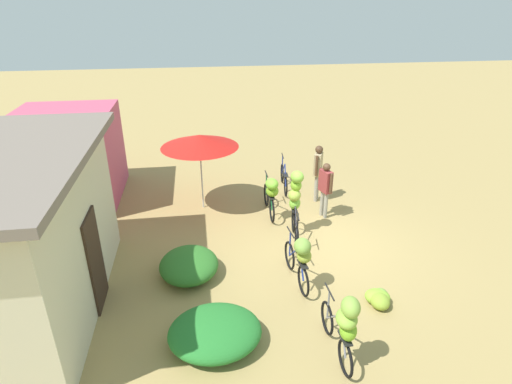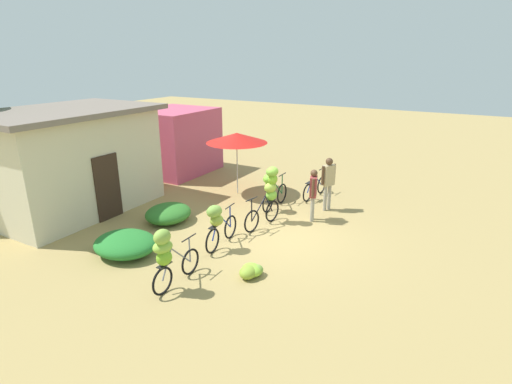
% 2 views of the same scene
% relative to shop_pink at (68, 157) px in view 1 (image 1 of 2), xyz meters
% --- Properties ---
extents(ground_plane, '(60.00, 60.00, 0.00)m').
position_rel_shop_pink_xyz_m(ground_plane, '(-3.68, -6.80, -1.34)').
color(ground_plane, '#A18750').
extents(shop_pink, '(3.20, 2.80, 2.68)m').
position_rel_shop_pink_xyz_m(shop_pink, '(0.00, 0.00, 0.00)').
color(shop_pink, '#BF4B68').
rests_on(shop_pink, ground).
extents(hedge_bush_front_left, '(1.45, 1.67, 0.54)m').
position_rel_shop_pink_xyz_m(hedge_bush_front_left, '(-6.66, -3.98, -1.07)').
color(hedge_bush_front_left, '#25742C').
rests_on(hedge_bush_front_left, ground).
extents(hedge_bush_front_right, '(1.46, 1.31, 0.53)m').
position_rel_shop_pink_xyz_m(hedge_bush_front_right, '(-4.52, -3.52, -1.07)').
color(hedge_bush_front_right, '#2E6F27').
rests_on(hedge_bush_front_right, ground).
extents(market_umbrella, '(2.18, 2.18, 2.24)m').
position_rel_shop_pink_xyz_m(market_umbrella, '(-1.21, -3.92, 0.72)').
color(market_umbrella, beige).
rests_on(market_umbrella, ground).
extents(bicycle_leftmost, '(1.58, 0.44, 1.47)m').
position_rel_shop_pink_xyz_m(bicycle_leftmost, '(-7.39, -6.07, -0.47)').
color(bicycle_leftmost, black).
rests_on(bicycle_leftmost, ground).
extents(bicycle_near_pile, '(1.62, 0.44, 1.24)m').
position_rel_shop_pink_xyz_m(bicycle_near_pile, '(-5.25, -5.86, -0.58)').
color(bicycle_near_pile, black).
rests_on(bicycle_near_pile, ground).
extents(bicycle_center_loaded, '(1.66, 0.47, 1.75)m').
position_rel_shop_pink_xyz_m(bicycle_center_loaded, '(-3.13, -6.24, -0.32)').
color(bicycle_center_loaded, black).
rests_on(bicycle_center_loaded, ground).
extents(bicycle_by_shop, '(1.70, 0.40, 1.26)m').
position_rel_shop_pink_xyz_m(bicycle_by_shop, '(-2.10, -5.79, -0.57)').
color(bicycle_by_shop, black).
rests_on(bicycle_by_shop, ground).
extents(bicycle_rightmost, '(1.71, 0.24, 0.95)m').
position_rel_shop_pink_xyz_m(bicycle_rightmost, '(-0.24, -6.56, -0.99)').
color(bicycle_rightmost, black).
rests_on(bicycle_rightmost, ground).
extents(banana_pile_on_ground, '(0.66, 0.63, 0.29)m').
position_rel_shop_pink_xyz_m(banana_pile_on_ground, '(-6.05, -7.33, -1.20)').
color(banana_pile_on_ground, '#8BC036').
rests_on(banana_pile_on_ground, ground).
extents(person_vendor, '(0.55, 0.32, 1.62)m').
position_rel_shop_pink_xyz_m(person_vendor, '(-2.27, -7.28, -0.35)').
color(person_vendor, gray).
rests_on(person_vendor, ground).
extents(person_bystander, '(0.53, 0.36, 1.75)m').
position_rel_shop_pink_xyz_m(person_bystander, '(-1.21, -7.37, -0.26)').
color(person_bystander, gray).
rests_on(person_bystander, ground).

